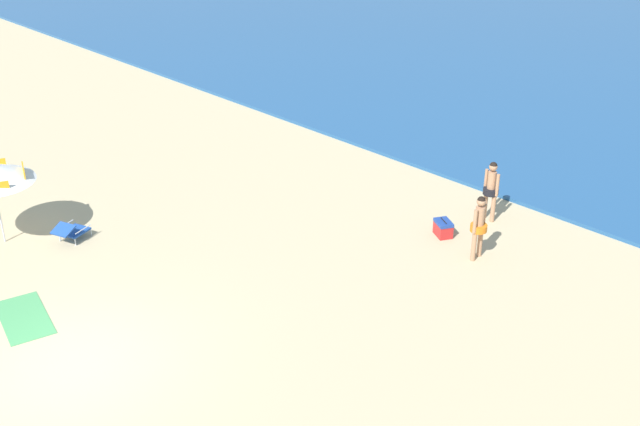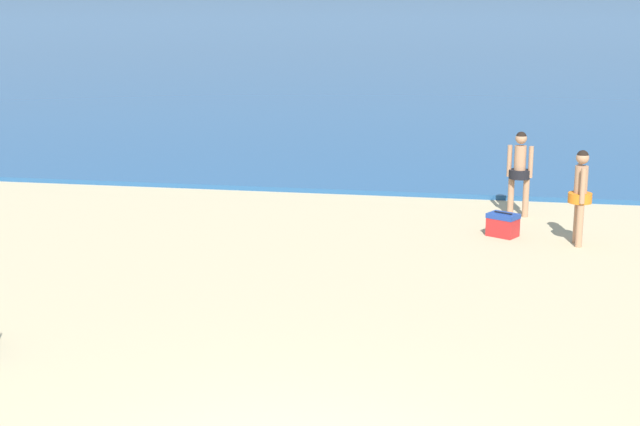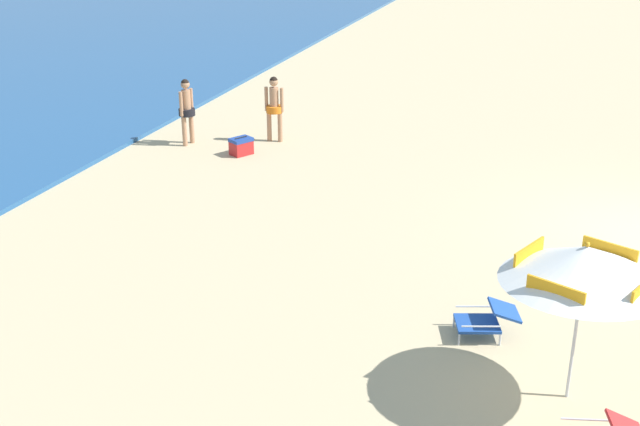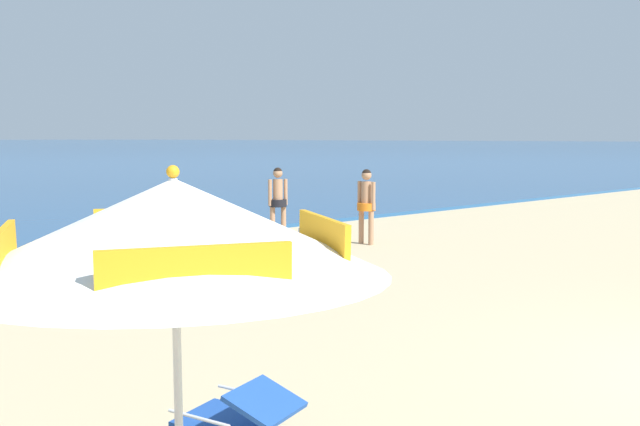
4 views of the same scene
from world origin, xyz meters
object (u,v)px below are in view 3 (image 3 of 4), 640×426
Objects in this scene: lounge_chair_beside_umbrella at (487,319)px; cooler_box at (241,146)px; person_standing_beside at (187,107)px; person_standing_near_shore at (274,104)px; beach_umbrella_striped_main at (585,264)px.

lounge_chair_beside_umbrella is 9.12m from cooler_box.
person_standing_beside reaches higher than cooler_box.
person_standing_near_shore is 2.09m from person_standing_beside.
person_standing_beside is (6.56, 8.15, 0.65)m from lounge_chair_beside_umbrella.
person_standing_near_shore is at bearing -63.64° from person_standing_beside.
lounge_chair_beside_umbrella is (1.12, 1.19, -1.57)m from beach_umbrella_striped_main.
beach_umbrella_striped_main is at bearing -133.42° from lounge_chair_beside_umbrella.
person_standing_near_shore is at bearing 40.91° from beach_umbrella_striped_main.
beach_umbrella_striped_main is 2.84× the size of lounge_chair_beside_umbrella.
person_standing_near_shore is at bearing -15.81° from cooler_box.
beach_umbrella_striped_main is at bearing -139.09° from person_standing_near_shore.
cooler_box is at bearing 164.19° from person_standing_near_shore.
lounge_chair_beside_umbrella reaches higher than cooler_box.
cooler_box is (7.39, 7.81, -1.65)m from beach_umbrella_striped_main.
beach_umbrella_striped_main is 1.76× the size of person_standing_near_shore.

